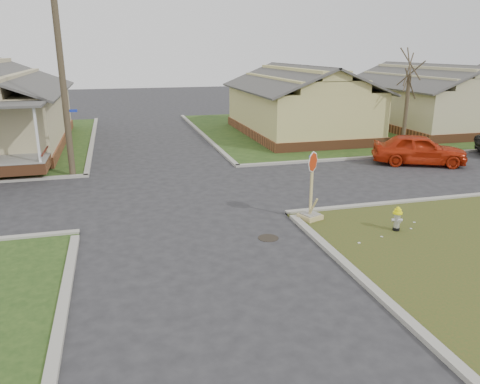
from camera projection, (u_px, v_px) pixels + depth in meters
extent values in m
plane|color=#262628|center=(196.00, 239.00, 14.47)|extent=(120.00, 120.00, 0.00)
cube|color=#233F16|center=(434.00, 124.00, 36.55)|extent=(37.00, 19.00, 0.05)
cylinder|color=black|center=(268.00, 238.00, 14.55)|extent=(0.64, 0.64, 0.01)
cube|color=brown|center=(298.00, 130.00, 32.10)|extent=(7.20, 11.20, 0.60)
cube|color=#D9CF7F|center=(299.00, 107.00, 31.63)|extent=(7.00, 11.00, 2.60)
cube|color=brown|center=(424.00, 124.00, 34.58)|extent=(7.20, 11.20, 0.60)
cube|color=#B9B185|center=(427.00, 102.00, 34.11)|extent=(7.00, 11.00, 2.60)
cylinder|color=#403525|center=(62.00, 76.00, 20.32)|extent=(0.28, 0.28, 9.00)
cylinder|color=#403525|center=(406.00, 113.00, 26.73)|extent=(0.22, 0.22, 4.20)
cylinder|color=black|center=(396.00, 229.00, 15.04)|extent=(0.22, 0.22, 0.10)
cylinder|color=silver|center=(397.00, 221.00, 14.96)|extent=(0.19, 0.19, 0.46)
sphere|color=silver|center=(398.00, 214.00, 14.89)|extent=(0.19, 0.19, 0.19)
cylinder|color=#FBF50D|center=(398.00, 213.00, 14.88)|extent=(0.30, 0.30, 0.06)
cylinder|color=#FBF50D|center=(398.00, 211.00, 14.86)|extent=(0.22, 0.22, 0.10)
sphere|color=#FBF50D|center=(398.00, 209.00, 14.84)|extent=(0.15, 0.15, 0.15)
cube|color=tan|center=(310.00, 217.00, 16.05)|extent=(0.66, 0.66, 0.16)
cube|color=gray|center=(310.00, 214.00, 16.02)|extent=(0.53, 0.53, 0.04)
cube|color=tan|center=(311.00, 185.00, 15.72)|extent=(0.10, 0.05, 2.22)
cylinder|color=#AF2C0B|center=(313.00, 162.00, 15.44)|extent=(0.59, 0.26, 0.64)
cylinder|color=silver|center=(313.00, 162.00, 15.46)|extent=(0.67, 0.29, 0.72)
imported|color=red|center=(419.00, 149.00, 23.66)|extent=(4.89, 3.53, 1.55)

